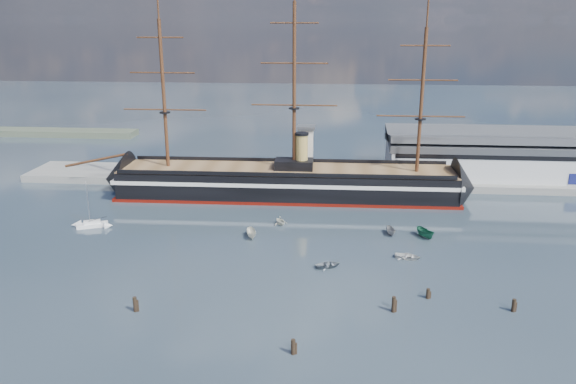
{
  "coord_description": "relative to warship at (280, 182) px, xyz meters",
  "views": [
    {
      "loc": [
        11.39,
        -83.18,
        45.41
      ],
      "look_at": [
        1.16,
        35.0,
        9.0
      ],
      "focal_mm": 35.0,
      "sensor_mm": 36.0,
      "label": 1
    }
  ],
  "objects": [
    {
      "name": "quay_tower",
      "position": [
        6.15,
        13.0,
        5.72
      ],
      "size": [
        5.0,
        5.0,
        15.0
      ],
      "color": "silver",
      "rests_on": "ground"
    },
    {
      "name": "motorboat_e",
      "position": [
        29.42,
        -38.83,
        -4.04
      ],
      "size": [
        2.02,
        3.38,
        1.48
      ],
      "primitive_type": "imported",
      "rotation": [
        0.0,
        0.0,
        1.32
      ],
      "color": "silver",
      "rests_on": "ground"
    },
    {
      "name": "motorboat_c",
      "position": [
        27.21,
        -26.02,
        -4.04
      ],
      "size": [
        5.34,
        2.71,
        2.04
      ],
      "primitive_type": "imported",
      "rotation": [
        0.0,
        0.0,
        0.17
      ],
      "color": "gray",
      "rests_on": "ground"
    },
    {
      "name": "piling_extra",
      "position": [
        30.86,
        -55.39,
        -4.04
      ],
      "size": [
        0.64,
        0.64,
        2.52
      ],
      "primitive_type": "cylinder",
      "color": "black",
      "rests_on": "ground"
    },
    {
      "name": "sailboat",
      "position": [
        -40.56,
        -26.95,
        -3.34
      ],
      "size": [
        7.1,
        4.55,
        10.98
      ],
      "rotation": [
        0.0,
        0.0,
        0.4
      ],
      "color": "white",
      "rests_on": "ground"
    },
    {
      "name": "warehouse",
      "position": [
        61.15,
        20.0,
        3.95
      ],
      "size": [
        63.0,
        21.0,
        11.6
      ],
      "color": "#B7BABC",
      "rests_on": "ground"
    },
    {
      "name": "piling_near_right",
      "position": [
        24.57,
        -60.58,
        -4.04
      ],
      "size": [
        0.64,
        0.64,
        3.42
      ],
      "primitive_type": "cylinder",
      "color": "black",
      "rests_on": "ground"
    },
    {
      "name": "quay",
      "position": [
        13.15,
        16.0,
        -4.04
      ],
      "size": [
        180.0,
        18.0,
        2.0
      ],
      "primitive_type": "cube",
      "color": "slate",
      "rests_on": "ground"
    },
    {
      "name": "ground",
      "position": [
        3.15,
        -20.0,
        -4.04
      ],
      "size": [
        600.0,
        600.0,
        0.0
      ],
      "primitive_type": "plane",
      "color": "#202C37",
      "rests_on": "ground"
    },
    {
      "name": "piling_far_right",
      "position": [
        44.03,
        -58.78,
        -4.04
      ],
      "size": [
        0.64,
        0.64,
        2.91
      ],
      "primitive_type": "cylinder",
      "color": "black",
      "rests_on": "ground"
    },
    {
      "name": "motorboat_d",
      "position": [
        2.28,
        -21.81,
        -4.04
      ],
      "size": [
        6.57,
        5.54,
        2.24
      ],
      "primitive_type": "imported",
      "rotation": [
        0.0,
        0.0,
        0.57
      ],
      "color": "silver",
      "rests_on": "ground"
    },
    {
      "name": "motorboat_a",
      "position": [
        -3.15,
        -30.53,
        -4.04
      ],
      "size": [
        6.29,
        3.72,
        2.37
      ],
      "primitive_type": "imported",
      "rotation": [
        0.0,
        0.0,
        0.28
      ],
      "color": "silver",
      "rests_on": "ground"
    },
    {
      "name": "motorboat_f",
      "position": [
        34.51,
        -27.15,
        -4.04
      ],
      "size": [
        6.69,
        5.09,
        2.54
      ],
      "primitive_type": "imported",
      "rotation": [
        0.0,
        0.0,
        0.5
      ],
      "color": "#206246",
      "rests_on": "ground"
    },
    {
      "name": "piling_near_mid",
      "position": [
        9.28,
        -73.97,
        -4.04
      ],
      "size": [
        0.64,
        0.64,
        3.02
      ],
      "primitive_type": "cylinder",
      "color": "black",
      "rests_on": "ground"
    },
    {
      "name": "warship",
      "position": [
        0.0,
        0.0,
        0.0
      ],
      "size": [
        112.99,
        17.5,
        53.94
      ],
      "rotation": [
        0.0,
        0.0,
        0.01
      ],
      "color": "black",
      "rests_on": "ground"
    },
    {
      "name": "piling_near_left",
      "position": [
        -17.24,
        -64.03,
        -4.04
      ],
      "size": [
        0.64,
        0.64,
        3.28
      ],
      "primitive_type": "cylinder",
      "color": "black",
      "rests_on": "ground"
    },
    {
      "name": "motorboat_b",
      "position": [
        13.72,
        -44.22,
        -4.04
      ],
      "size": [
        2.31,
        3.32,
        1.44
      ],
      "primitive_type": "imported",
      "rotation": [
        0.0,
        0.0,
        1.96
      ],
      "color": "gray",
      "rests_on": "ground"
    }
  ]
}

